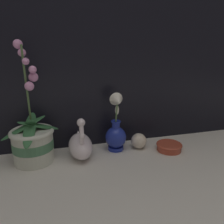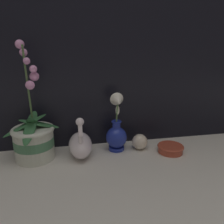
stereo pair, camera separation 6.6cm
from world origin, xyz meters
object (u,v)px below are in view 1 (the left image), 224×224
(orchid_potted_plant, at_px, (33,140))
(swan_figurine, at_px, (80,145))
(glass_sphere, at_px, (139,141))
(amber_dish, at_px, (169,146))
(blue_vase, at_px, (116,132))

(orchid_potted_plant, relative_size, swan_figurine, 2.52)
(glass_sphere, xyz_separation_m, amber_dish, (0.13, -0.06, -0.02))
(blue_vase, xyz_separation_m, glass_sphere, (0.11, -0.01, -0.05))
(amber_dish, bearing_deg, glass_sphere, 154.90)
(glass_sphere, bearing_deg, orchid_potted_plant, -179.94)
(blue_vase, relative_size, glass_sphere, 3.77)
(swan_figurine, relative_size, amber_dish, 1.65)
(swan_figurine, height_order, glass_sphere, swan_figurine)
(swan_figurine, height_order, blue_vase, blue_vase)
(orchid_potted_plant, relative_size, glass_sphere, 6.75)
(swan_figurine, bearing_deg, glass_sphere, 2.24)
(blue_vase, height_order, glass_sphere, blue_vase)
(amber_dish, bearing_deg, swan_figurine, 173.09)
(swan_figurine, distance_m, amber_dish, 0.42)
(swan_figurine, height_order, amber_dish, swan_figurine)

